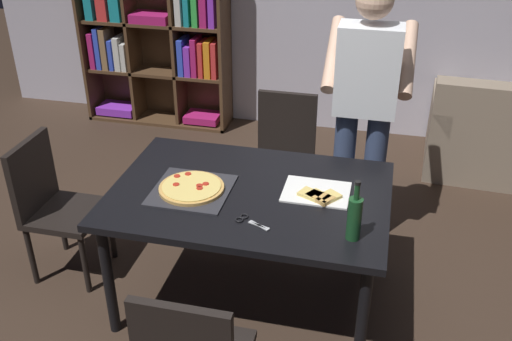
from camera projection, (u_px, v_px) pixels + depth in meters
The scene contains 10 objects.
ground_plane at pixel (250, 296), 3.56m from camera, with size 12.00×12.00×0.00m, color #38281E.
dining_table at pixel (250, 203), 3.23m from camera, with size 1.52×1.04×0.75m.
chair_far_side at pixel (284, 149), 4.17m from camera, with size 0.42×0.42×0.90m.
chair_left_end at pixel (52, 200), 3.56m from camera, with size 0.42×0.42×0.90m.
bookshelf at pixel (156, 18), 5.39m from camera, with size 1.40×0.35×1.95m.
person_serving_pizza at pixel (365, 104), 3.63m from camera, with size 0.55×0.54×1.75m.
pepperoni_pizza_on_tray at pixel (192, 189), 3.19m from camera, with size 0.42×0.42×0.04m.
pizza_slices_on_towel at pixel (318, 194), 3.15m from camera, with size 0.36×0.29×0.03m.
wine_bottle at pixel (354, 217), 2.76m from camera, with size 0.07×0.07×0.32m.
kitchen_scissors at pixel (248, 221), 2.94m from camera, with size 0.20×0.13×0.01m.
Camera 1 is at (0.67, -2.65, 2.41)m, focal length 40.99 mm.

